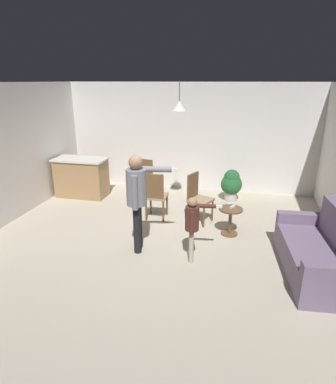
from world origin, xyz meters
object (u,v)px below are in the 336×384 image
person_adult (138,193)px  person_child (193,222)px  dining_chair_centre_back (197,196)px  spare_remote_on_table (233,207)px  dining_chair_near_wall (156,194)px  potted_plant_corner (231,184)px  dining_chair_by_counter (148,177)px  couch_floral (320,254)px  kitchen_counter (82,177)px  side_table_by_couch (230,218)px

person_adult → person_child: bearing=71.3°
person_child → dining_chair_centre_back: person_child is taller
person_child → dining_chair_centre_back: 1.54m
person_adult → spare_remote_on_table: (1.50, 0.98, -0.48)m
dining_chair_near_wall → spare_remote_on_table: size_ratio=7.69×
spare_remote_on_table → person_child: bearing=-117.1°
potted_plant_corner → dining_chair_by_counter: bearing=-171.4°
couch_floral → person_adult: (-2.81, 0.08, 0.69)m
person_child → spare_remote_on_table: bearing=145.6°
kitchen_counter → spare_remote_on_table: kitchen_counter is taller
person_adult → dining_chair_centre_back: (0.79, 1.39, -0.47)m
side_table_by_couch → kitchen_counter: bearing=160.0°
dining_chair_centre_back → potted_plant_corner: dining_chair_centre_back is taller
spare_remote_on_table → side_table_by_couch: bearing=-120.0°
kitchen_counter → person_child: size_ratio=1.17×
dining_chair_by_counter → spare_remote_on_table: 2.53m
kitchen_counter → spare_remote_on_table: size_ratio=9.69×
side_table_by_couch → dining_chair_by_counter: (-2.03, 1.53, 0.22)m
kitchen_counter → potted_plant_corner: bearing=7.7°
person_adult → dining_chair_by_counter: bearing=-177.3°
dining_chair_by_counter → spare_remote_on_table: (2.05, -1.48, -0.01)m
couch_floral → person_child: person_child is taller
potted_plant_corner → spare_remote_on_table: bearing=-87.3°
couch_floral → dining_chair_near_wall: bearing=59.1°
kitchen_counter → spare_remote_on_table: 3.91m
person_adult → dining_chair_centre_back: size_ratio=1.64×
side_table_by_couch → dining_chair_centre_back: size_ratio=0.52×
couch_floral → side_table_by_couch: bearing=47.8°
potted_plant_corner → spare_remote_on_table: 1.78m
side_table_by_couch → person_adult: person_adult is taller
person_child → spare_remote_on_table: 1.26m
person_adult → potted_plant_corner: 3.16m
person_child → dining_chair_centre_back: (-0.13, 1.53, -0.12)m
kitchen_counter → side_table_by_couch: kitchen_counter is taller
couch_floral → person_adult: 2.89m
person_adult → side_table_by_couch: bearing=112.3°
kitchen_counter → side_table_by_couch: bearing=-20.0°
couch_floral → potted_plant_corner: 3.16m
side_table_by_couch → dining_chair_near_wall: (-1.52, 0.37, 0.22)m
dining_chair_centre_back → dining_chair_near_wall: bearing=-62.4°
dining_chair_centre_back → spare_remote_on_table: bearing=82.1°
side_table_by_couch → spare_remote_on_table: size_ratio=4.00×
person_adult → dining_chair_near_wall: bearing=172.2°
person_child → dining_chair_by_counter: person_child is taller
kitchen_counter → person_child: bearing=-37.7°
dining_chair_by_counter → dining_chair_near_wall: bearing=-54.2°
kitchen_counter → person_adult: 3.20m
spare_remote_on_table → dining_chair_centre_back: bearing=150.0°
dining_chair_near_wall → side_table_by_couch: bearing=-14.6°
kitchen_counter → person_child: person_child is taller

